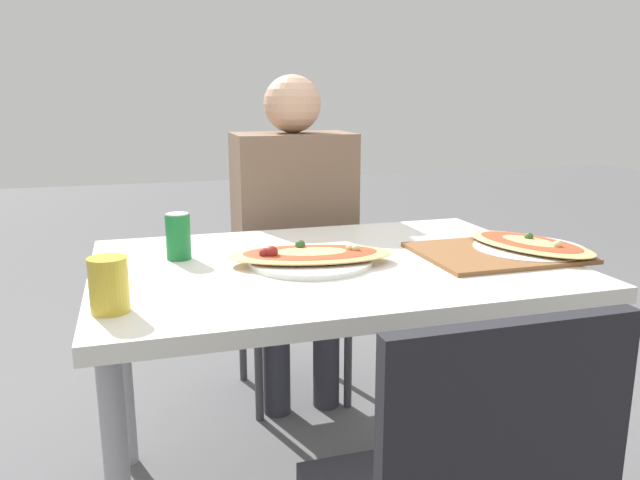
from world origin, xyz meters
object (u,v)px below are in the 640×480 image
at_px(person_seated, 294,216).
at_px(soda_can, 178,236).
at_px(dining_table, 330,286).
at_px(drink_glass, 109,285).
at_px(chair_far_seated, 288,267).
at_px(pizza_main, 310,257).
at_px(pizza_second, 529,246).

height_order(person_seated, soda_can, person_seated).
relative_size(dining_table, soda_can, 9.80).
relative_size(dining_table, drink_glass, 10.65).
distance_m(dining_table, soda_can, 0.43).
bearing_deg(person_seated, soda_can, 48.23).
xyz_separation_m(dining_table, soda_can, (-0.38, 0.14, 0.13)).
relative_size(chair_far_seated, soda_can, 7.00).
distance_m(chair_far_seated, pizza_main, 0.81).
bearing_deg(chair_far_seated, pizza_second, 121.19).
bearing_deg(pizza_main, dining_table, 7.77).
xyz_separation_m(soda_can, pizza_second, (0.95, -0.21, -0.04)).
relative_size(dining_table, chair_far_seated, 1.40).
xyz_separation_m(pizza_main, pizza_second, (0.63, -0.06, -0.00)).
distance_m(chair_far_seated, person_seated, 0.25).
xyz_separation_m(pizza_main, drink_glass, (-0.49, -0.24, 0.04)).
bearing_deg(chair_far_seated, person_seated, 90.00).
xyz_separation_m(person_seated, soda_can, (-0.45, -0.51, 0.06)).
bearing_deg(soda_can, dining_table, -19.91).
relative_size(pizza_main, drink_glass, 4.02).
bearing_deg(chair_far_seated, pizza_main, 80.67).
bearing_deg(chair_far_seated, dining_table, 84.91).
height_order(dining_table, pizza_main, pizza_main).
bearing_deg(dining_table, person_seated, 84.04).
distance_m(drink_glass, pizza_second, 1.13).
bearing_deg(pizza_main, person_seated, 79.13).
bearing_deg(drink_glass, dining_table, 24.33).
bearing_deg(pizza_second, soda_can, 167.55).
bearing_deg(soda_can, pizza_main, -24.27).
xyz_separation_m(person_seated, pizza_second, (0.50, -0.72, 0.02)).
bearing_deg(soda_can, person_seated, 48.23).
bearing_deg(person_seated, chair_far_seated, -90.00).
xyz_separation_m(drink_glass, pizza_second, (1.12, 0.18, -0.04)).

